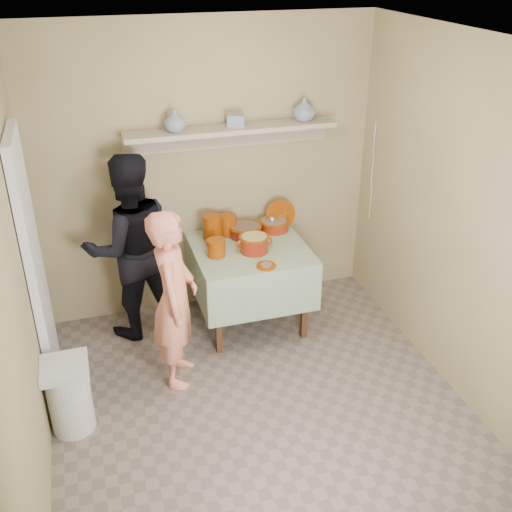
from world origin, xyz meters
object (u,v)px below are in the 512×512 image
object	(u,v)px
person_cook	(174,299)
serving_table	(249,259)
cazuela_rice	(254,242)
person_helper	(130,247)
trash_bin	(69,396)

from	to	relation	value
person_cook	serving_table	world-z (taller)	person_cook
cazuela_rice	person_helper	bearing A→B (deg)	165.34
cazuela_rice	trash_bin	size ratio (longest dim) A/B	0.59
person_helper	trash_bin	distance (m)	1.37
serving_table	cazuela_rice	bearing A→B (deg)	-81.99
person_cook	trash_bin	size ratio (longest dim) A/B	2.57
person_cook	person_helper	bearing A→B (deg)	32.18
person_helper	cazuela_rice	bearing A→B (deg)	156.19
serving_table	trash_bin	distance (m)	1.88
trash_bin	cazuela_rice	bearing A→B (deg)	27.88
cazuela_rice	trash_bin	bearing A→B (deg)	-152.12
person_helper	serving_table	world-z (taller)	person_helper
person_helper	cazuela_rice	xyz separation A→B (m)	(1.00, -0.26, 0.03)
person_helper	serving_table	bearing A→B (deg)	161.49
person_helper	serving_table	size ratio (longest dim) A/B	1.68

